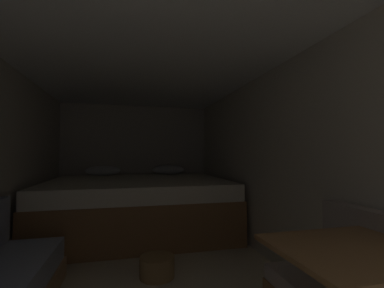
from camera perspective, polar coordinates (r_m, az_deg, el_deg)
name	(u,v)px	position (r m, az deg, el deg)	size (l,w,h in m)	color
ground_plane	(145,280)	(2.77, -10.16, -26.93)	(7.29, 7.29, 0.00)	beige
wall_back	(136,160)	(5.18, -11.93, -3.39)	(2.80, 0.05, 2.08)	beige
wall_right	(277,165)	(2.94, 17.81, -4.43)	(0.05, 5.29, 2.08)	beige
ceiling_slab	(146,55)	(2.68, -9.87, 18.45)	(2.80, 5.29, 0.05)	white
bed	(138,205)	(4.17, -11.52, -12.72)	(2.58, 2.05, 0.95)	olive
dinette_table	(358,268)	(1.59, 32.26, -21.65)	(0.76, 0.61, 0.72)	olive
wicker_basket	(157,267)	(2.78, -7.53, -24.74)	(0.33, 0.33, 0.19)	olive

